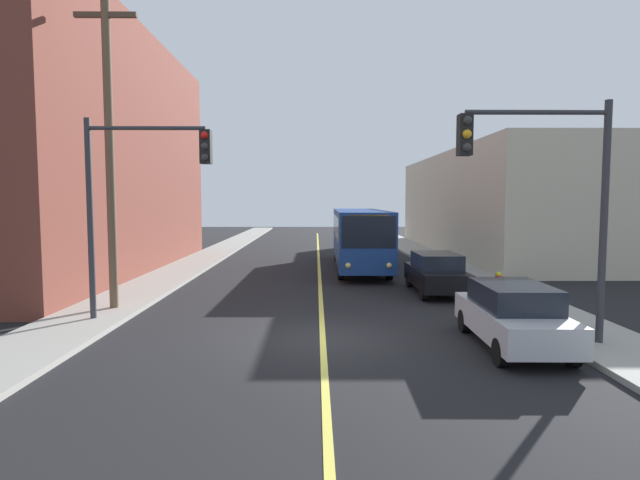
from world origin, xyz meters
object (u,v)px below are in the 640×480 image
parked_car_silver (513,315)px  parked_car_black (436,272)px  traffic_signal_left_corner (140,181)px  fire_hydrant (498,282)px  traffic_signal_right_corner (544,176)px  utility_pole_near (109,125)px  city_bus (359,235)px

parked_car_silver → parked_car_black: (-0.14, 7.60, 0.00)m
traffic_signal_left_corner → parked_car_black: bearing=25.9°
fire_hydrant → traffic_signal_right_corner: bearing=-101.9°
fire_hydrant → traffic_signal_left_corner: bearing=-161.7°
parked_car_silver → fire_hydrant: parked_car_silver is taller
utility_pole_near → traffic_signal_left_corner: (1.52, -1.57, -1.86)m
traffic_signal_right_corner → city_bus: bearing=101.7°
utility_pole_near → traffic_signal_right_corner: size_ratio=1.83×
traffic_signal_right_corner → fire_hydrant: (1.44, 6.85, -3.72)m
city_bus → utility_pole_near: bearing=-129.4°
city_bus → utility_pole_near: size_ratio=1.11×
utility_pole_near → traffic_signal_right_corner: utility_pole_near is taller
utility_pole_near → fire_hydrant: (13.78, 2.49, -5.58)m
traffic_signal_right_corner → fire_hydrant: 7.93m
fire_hydrant → city_bus: bearing=118.4°
parked_car_black → traffic_signal_right_corner: bearing=-84.3°
traffic_signal_left_corner → city_bus: bearing=59.0°
city_bus → parked_car_black: bearing=-72.6°
parked_car_black → traffic_signal_left_corner: 11.70m
parked_car_silver → fire_hydrant: bearing=73.0°
parked_car_silver → fire_hydrant: size_ratio=5.28×
traffic_signal_right_corner → parked_car_black: bearing=95.7°
city_bus → traffic_signal_right_corner: size_ratio=2.03×
parked_car_black → utility_pole_near: bearing=-164.0°
utility_pole_near → fire_hydrant: bearing=10.3°
parked_car_black → fire_hydrant: 2.37m
traffic_signal_left_corner → traffic_signal_right_corner: (10.82, -2.79, 0.00)m
utility_pole_near → fire_hydrant: utility_pole_near is taller
fire_hydrant → parked_car_silver: bearing=-107.0°
parked_car_black → utility_pole_near: size_ratio=0.40×
utility_pole_near → traffic_signal_left_corner: 2.87m
utility_pole_near → parked_car_silver: bearing=-20.1°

